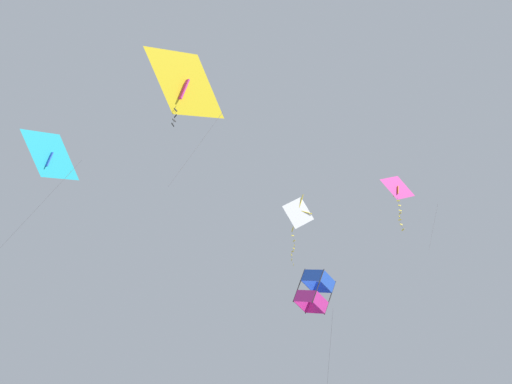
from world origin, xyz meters
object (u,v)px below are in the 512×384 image
(kite_delta_upper_right, at_px, (184,85))
(kite_box_mid_left, at_px, (315,292))
(kite_delta_far_centre, at_px, (397,189))
(kite_delta_low_drifter, at_px, (49,156))
(kite_diamond_near_left, at_px, (298,213))

(kite_delta_upper_right, xyz_separation_m, kite_box_mid_left, (13.03, 4.62, -0.26))
(kite_box_mid_left, distance_m, kite_delta_far_centre, 10.01)
(kite_delta_low_drifter, height_order, kite_diamond_near_left, kite_diamond_near_left)
(kite_delta_upper_right, distance_m, kite_delta_far_centre, 19.66)
(kite_diamond_near_left, relative_size, kite_box_mid_left, 0.50)
(kite_delta_low_drifter, distance_m, kite_box_mid_left, 15.75)
(kite_delta_far_centre, bearing_deg, kite_delta_upper_right, -158.59)
(kite_delta_low_drifter, xyz_separation_m, kite_box_mid_left, (10.83, -8.71, -7.41))
(kite_diamond_near_left, relative_size, kite_delta_upper_right, 0.68)
(kite_delta_low_drifter, distance_m, kite_diamond_near_left, 17.07)
(kite_delta_upper_right, bearing_deg, kite_diamond_near_left, 23.84)
(kite_delta_low_drifter, height_order, kite_delta_far_centre, kite_delta_far_centre)
(kite_diamond_near_left, relative_size, kite_delta_far_centre, 0.75)
(kite_diamond_near_left, bearing_deg, kite_delta_upper_right, -150.03)
(kite_delta_low_drifter, relative_size, kite_delta_upper_right, 1.29)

